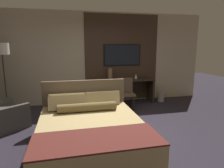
# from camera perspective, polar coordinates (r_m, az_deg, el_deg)

# --- Properties ---
(ground_plane) EXTENTS (16.00, 16.00, 0.00)m
(ground_plane) POSITION_cam_1_polar(r_m,az_deg,el_deg) (4.13, 0.34, -14.77)
(ground_plane) COLOR #28232D
(wall_back_tv_panel) EXTENTS (7.20, 0.09, 2.80)m
(wall_back_tv_panel) POSITION_cam_1_polar(r_m,az_deg,el_deg) (6.30, -4.10, 7.35)
(wall_back_tv_panel) COLOR #BCAD8E
(wall_back_tv_panel) RESTS_ON ground_plane
(bed) EXTENTS (1.78, 2.20, 1.05)m
(bed) POSITION_cam_1_polar(r_m,az_deg,el_deg) (3.62, -6.29, -13.15)
(bed) COLOR #33281E
(bed) RESTS_ON ground_plane
(desk) EXTENTS (1.86, 0.54, 0.75)m
(desk) POSITION_cam_1_polar(r_m,az_deg,el_deg) (6.30, 3.40, -0.76)
(desk) COLOR #2D2319
(desk) RESTS_ON ground_plane
(tv) EXTENTS (1.19, 0.04, 0.67)m
(tv) POSITION_cam_1_polar(r_m,az_deg,el_deg) (6.39, 2.93, 8.29)
(tv) COLOR black
(desk_chair) EXTENTS (0.51, 0.51, 0.89)m
(desk_chair) POSITION_cam_1_polar(r_m,az_deg,el_deg) (5.67, 3.92, -1.95)
(desk_chair) COLOR #4C3D2D
(desk_chair) RESTS_ON ground_plane
(armchair_by_window) EXTENTS (1.21, 1.21, 0.78)m
(armchair_by_window) POSITION_cam_1_polar(r_m,az_deg,el_deg) (5.04, -29.17, -8.20)
(armchair_by_window) COLOR #47423D
(armchair_by_window) RESTS_ON ground_plane
(floor_lamp) EXTENTS (0.34, 0.34, 1.85)m
(floor_lamp) POSITION_cam_1_polar(r_m,az_deg,el_deg) (5.63, -28.88, 7.28)
(floor_lamp) COLOR #282623
(floor_lamp) RESTS_ON ground_plane
(vase_tall) EXTENTS (0.15, 0.15, 0.34)m
(vase_tall) POSITION_cam_1_polar(r_m,az_deg,el_deg) (6.20, -0.55, 2.92)
(vase_tall) COLOR #846647
(vase_tall) RESTS_ON desk
(vase_short) EXTENTS (0.10, 0.10, 0.15)m
(vase_short) POSITION_cam_1_polar(r_m,az_deg,el_deg) (6.43, 6.83, 2.24)
(vase_short) COLOR silver
(vase_short) RESTS_ON desk
(book) EXTENTS (0.24, 0.19, 0.03)m
(book) POSITION_cam_1_polar(r_m,az_deg,el_deg) (6.25, 5.36, 1.48)
(book) COLOR #332D28
(book) RESTS_ON desk
(waste_bin) EXTENTS (0.22, 0.22, 0.28)m
(waste_bin) POSITION_cam_1_polar(r_m,az_deg,el_deg) (6.70, 13.80, -3.65)
(waste_bin) COLOR gray
(waste_bin) RESTS_ON ground_plane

